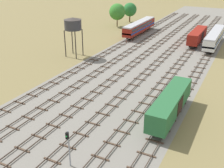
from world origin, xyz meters
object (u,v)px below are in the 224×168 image
(signal_post_nearest, at_px, (68,144))
(freight_boxcar_right_nearest, at_px, (171,103))
(diesel_railcar_far_left_midfar, at_px, (140,26))
(diesel_railcar_right_near, at_px, (215,37))
(freight_boxcar_centre_right_mid, at_px, (197,35))
(water_tower, at_px, (73,24))

(signal_post_nearest, bearing_deg, freight_boxcar_right_nearest, 65.59)
(diesel_railcar_far_left_midfar, bearing_deg, freight_boxcar_right_nearest, -63.25)
(diesel_railcar_right_near, distance_m, freight_boxcar_centre_right_mid, 4.62)
(water_tower, bearing_deg, freight_boxcar_right_nearest, -31.99)
(freight_boxcar_right_nearest, xyz_separation_m, diesel_railcar_far_left_midfar, (-23.08, 45.79, 0.15))
(diesel_railcar_right_near, height_order, diesel_railcar_far_left_midfar, same)
(freight_boxcar_centre_right_mid, relative_size, water_tower, 1.50)
(freight_boxcar_centre_right_mid, distance_m, signal_post_nearest, 58.03)
(freight_boxcar_right_nearest, xyz_separation_m, signal_post_nearest, (-6.93, -15.27, 0.54))
(diesel_railcar_right_near, height_order, signal_post_nearest, signal_post_nearest)
(diesel_railcar_right_near, relative_size, diesel_railcar_far_left_midfar, 1.00)
(diesel_railcar_far_left_midfar, distance_m, water_tower, 28.78)
(freight_boxcar_right_nearest, distance_m, diesel_railcar_right_near, 42.41)
(freight_boxcar_right_nearest, xyz_separation_m, freight_boxcar_centre_right_mid, (-4.62, 42.71, 0.00))
(diesel_railcar_far_left_midfar, bearing_deg, water_tower, -102.04)
(water_tower, height_order, signal_post_nearest, water_tower)
(freight_boxcar_centre_right_mid, bearing_deg, diesel_railcar_right_near, -3.70)
(diesel_railcar_far_left_midfar, relative_size, water_tower, 2.20)
(diesel_railcar_right_near, bearing_deg, water_tower, -140.01)
(diesel_railcar_far_left_midfar, xyz_separation_m, signal_post_nearest, (16.15, -61.06, 0.39))
(freight_boxcar_centre_right_mid, relative_size, diesel_railcar_far_left_midfar, 0.68)
(freight_boxcar_right_nearest, height_order, signal_post_nearest, signal_post_nearest)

